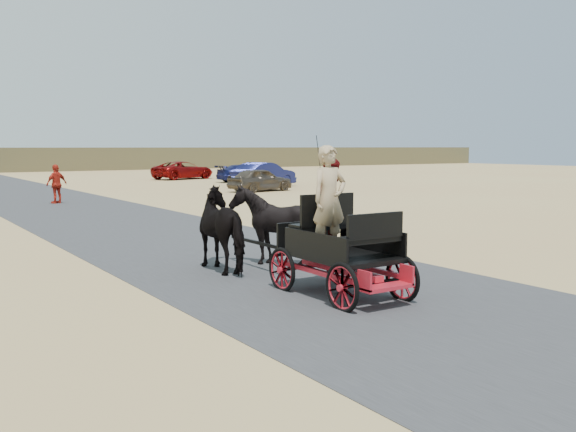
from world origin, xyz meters
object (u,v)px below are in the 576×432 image
car_d (183,170)px  car_b (264,175)px  horse_right (273,225)px  car_c (246,173)px  car_a (260,180)px  horse_left (227,229)px  carriage (340,274)px  pedestrian (57,184)px

car_d → car_b: bearing=165.0°
horse_right → car_c: size_ratio=0.40×
car_a → car_c: car_a is taller
car_a → car_b: (2.07, 3.02, 0.11)m
horse_left → car_c: (16.44, 28.33, -0.23)m
car_a → car_b: size_ratio=0.83×
horse_left → horse_right: size_ratio=1.18×
carriage → car_c: size_ratio=0.57×
horse_left → car_a: horse_left is taller
carriage → horse_right: (0.55, 3.00, 0.49)m
car_a → car_d: (1.96, 14.88, 0.03)m
carriage → horse_left: (-0.55, 3.00, 0.49)m
pedestrian → car_a: bearing=165.9°
pedestrian → horse_left: bearing=64.0°
car_b → car_d: bearing=-18.8°
horse_right → car_b: 26.22m
pedestrian → car_d: size_ratio=0.35×
car_c → pedestrian: bearing=125.3°
pedestrian → car_c: pedestrian is taller
horse_right → car_c: horse_right is taller
car_b → car_c: size_ratio=1.10×
carriage → pedestrian: pedestrian is taller
carriage → car_a: (11.85, 22.54, 0.29)m
car_c → horse_right: bearing=152.5°
carriage → car_b: bearing=61.4°
horse_right → car_b: horse_right is taller
horse_left → car_c: horse_left is taller
horse_left → car_b: size_ratio=0.43×
carriage → pedestrian: bearing=89.0°
car_b → car_c: bearing=-38.2°
pedestrian → car_b: size_ratio=0.37×
horse_right → car_c: 32.22m
car_d → pedestrian: bearing=125.6°
horse_left → car_c: size_ratio=0.47×
carriage → car_b: 29.10m
horse_left → car_d: (14.36, 34.41, -0.16)m
car_a → car_c: 9.68m
carriage → pedestrian: size_ratio=1.39×
car_b → car_d: 11.86m
car_b → car_c: 6.10m
car_b → horse_left: bearing=128.0°
pedestrian → carriage: bearing=65.9°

